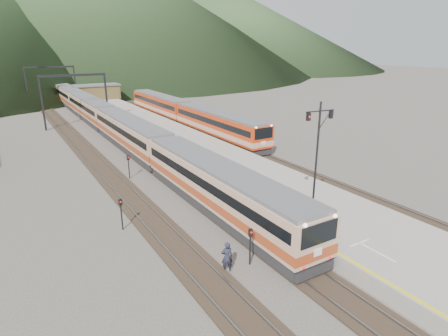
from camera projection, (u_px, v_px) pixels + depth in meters
track_main at (127, 145)px, 47.09m from camera, size 2.60×200.00×0.23m
track_far at (86, 151)px, 44.62m from camera, size 2.60×200.00×0.23m
track_second at (207, 134)px, 52.75m from camera, size 2.60×200.00×0.23m
platform at (174, 140)px, 48.09m from camera, size 8.00×100.00×1.00m
gantry_near at (74, 90)px, 56.12m from camera, size 9.55×0.25×8.00m
gantry_far at (51, 78)px, 76.41m from camera, size 9.55×0.25×8.00m
station_shed at (97, 92)px, 79.90m from camera, size 9.40×4.40×3.10m
hill_c at (213, 23)px, 231.44m from camera, size 160.00×160.00×50.00m
main_train at (107, 119)px, 53.36m from camera, size 3.04×83.29×3.71m
second_train at (185, 113)px, 57.69m from camera, size 2.93×39.95×3.58m
signal_mast at (317, 148)px, 24.56m from camera, size 2.20×0.39×7.70m
short_signal_a at (250, 242)px, 21.24m from camera, size 0.25×0.21×2.27m
short_signal_b at (129, 164)px, 35.19m from camera, size 0.27×0.23×2.27m
short_signal_c at (121, 210)px, 25.31m from camera, size 0.26×0.22×2.27m
worker at (227, 257)px, 20.77m from camera, size 0.76×0.61×1.81m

